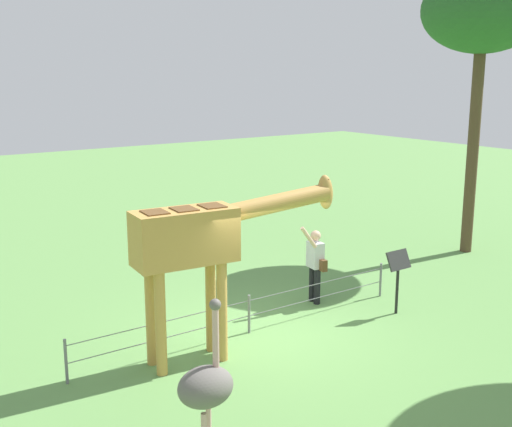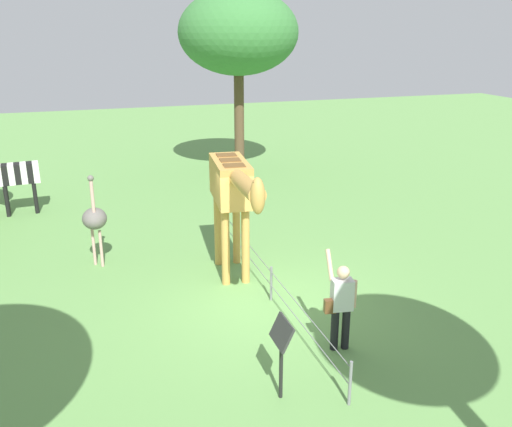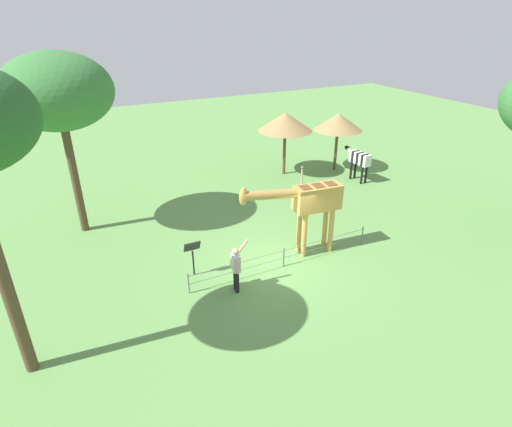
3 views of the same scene
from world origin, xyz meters
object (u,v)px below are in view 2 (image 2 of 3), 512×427
ostrich (95,219)px  tree_west (238,33)px  giraffe (233,190)px  zebra (15,176)px  visitor (341,302)px  info_sign (281,343)px

ostrich → tree_west: bearing=142.0°
giraffe → zebra: size_ratio=2.11×
giraffe → ostrich: 3.44m
visitor → ostrich: bearing=-142.3°
giraffe → zebra: giraffe is taller
giraffe → zebra: bearing=-142.2°
ostrich → info_sign: bearing=22.0°
visitor → zebra: (-9.68, -5.92, 0.26)m
visitor → info_sign: size_ratio=1.32×
zebra → info_sign: (10.63, 4.47, -0.21)m
info_sign → ostrich: bearing=-158.0°
giraffe → ostrich: bearing=-120.4°
giraffe → tree_west: size_ratio=0.57×
visitor → ostrich: ostrich is taller
zebra → tree_west: (-2.46, 7.67, 4.01)m
zebra → visitor: bearing=31.4°
info_sign → zebra: bearing=-157.2°
visitor → zebra: size_ratio=0.96×
visitor → zebra: 11.35m
visitor → ostrich: 6.29m
zebra → ostrich: bearing=23.8°
ostrich → info_sign: size_ratio=1.70×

